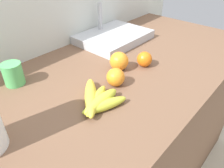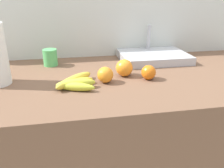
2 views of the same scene
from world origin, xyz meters
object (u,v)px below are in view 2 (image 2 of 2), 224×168
(banana_bunch, at_px, (75,83))
(orange_back_left, at_px, (105,75))
(orange_right, at_px, (149,72))
(mug, at_px, (50,58))
(sink_basin, at_px, (153,56))
(orange_far_right, at_px, (124,68))

(banana_bunch, bearing_deg, orange_back_left, 13.44)
(orange_right, distance_m, mug, 0.55)
(banana_bunch, distance_m, sink_basin, 0.57)
(banana_bunch, xyz_separation_m, sink_basin, (0.46, 0.33, 0.00))
(orange_far_right, bearing_deg, orange_back_left, -147.61)
(banana_bunch, bearing_deg, sink_basin, 35.46)
(orange_far_right, bearing_deg, orange_right, -31.76)
(orange_right, relative_size, sink_basin, 0.18)
(orange_back_left, xyz_separation_m, mug, (-0.26, 0.30, 0.01))
(orange_far_right, height_order, orange_back_left, orange_far_right)
(sink_basin, bearing_deg, banana_bunch, -144.54)
(orange_far_right, distance_m, mug, 0.43)
(orange_right, distance_m, sink_basin, 0.32)
(banana_bunch, height_order, orange_back_left, orange_back_left)
(orange_back_left, distance_m, mug, 0.40)
(orange_back_left, bearing_deg, orange_far_right, 32.39)
(sink_basin, bearing_deg, orange_back_left, -137.85)
(orange_far_right, bearing_deg, mug, 146.30)
(banana_bunch, relative_size, orange_far_right, 2.52)
(orange_far_right, relative_size, mug, 0.91)
(banana_bunch, bearing_deg, orange_far_right, 22.28)
(banana_bunch, height_order, mug, mug)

